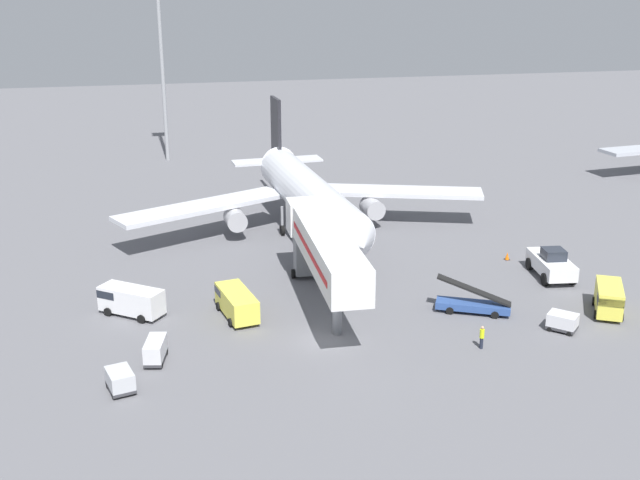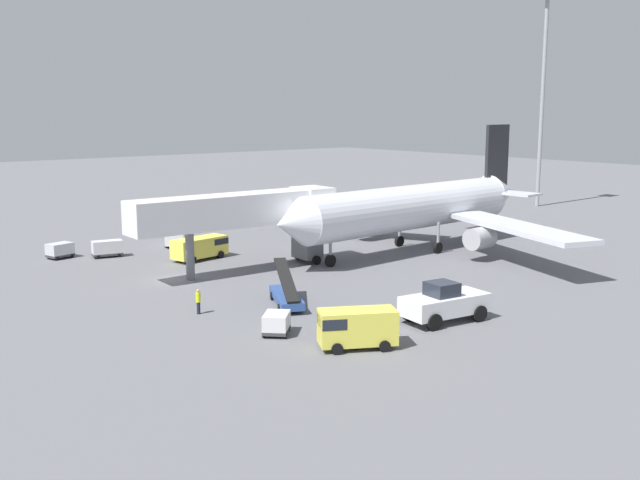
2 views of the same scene
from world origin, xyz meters
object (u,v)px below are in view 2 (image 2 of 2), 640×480
baggage_cart_far_left (60,250)px  belt_loader_truck (286,295)px  jet_bridge (247,213)px  baggage_cart_mid_left (107,248)px  safety_cone_alpha (472,299)px  baggage_cart_near_left (276,323)px  service_van_mid_center (179,232)px  apron_light_mast (544,62)px  ground_crew_worker_foreground (198,301)px  airplane_at_gate (416,207)px  pushback_tug (444,303)px  service_van_outer_right (201,247)px  service_van_far_right (355,327)px

baggage_cart_far_left → belt_loader_truck: bearing=13.4°
jet_bridge → belt_loader_truck: size_ratio=3.23×
baggage_cart_mid_left → safety_cone_alpha: 35.36m
baggage_cart_near_left → safety_cone_alpha: 15.51m
baggage_cart_near_left → service_van_mid_center: bearing=161.9°
jet_bridge → apron_light_mast: apron_light_mast is taller
ground_crew_worker_foreground → baggage_cart_far_left: bearing=-179.0°
baggage_cart_mid_left → safety_cone_alpha: bearing=22.3°
airplane_at_gate → belt_loader_truck: bearing=-68.9°
baggage_cart_far_left → safety_cone_alpha: 38.98m
baggage_cart_near_left → jet_bridge: bearing=151.8°
baggage_cart_far_left → ground_crew_worker_foreground: size_ratio=1.45×
pushback_tug → baggage_cart_near_left: (-4.66, -10.25, -0.49)m
safety_cone_alpha → apron_light_mast: bearing=120.2°
jet_bridge → baggage_cart_near_left: (16.35, -8.78, -4.33)m
belt_loader_truck → ground_crew_worker_foreground: (-1.98, -6.02, 0.18)m
airplane_at_gate → service_van_outer_right: (-9.63, -18.70, -3.13)m
pushback_tug → ground_crew_worker_foreground: pushback_tug is taller
pushback_tug → ground_crew_worker_foreground: bearing=-135.3°
service_van_mid_center → pushback_tug: bearing=-0.1°
jet_bridge → baggage_cart_mid_left: jet_bridge is taller
service_van_mid_center → baggage_cart_near_left: 33.13m
safety_cone_alpha → jet_bridge: bearing=-161.5°
pushback_tug → baggage_cart_mid_left: pushback_tug is taller
airplane_at_gate → belt_loader_truck: airplane_at_gate is taller
pushback_tug → service_van_far_right: pushback_tug is taller
baggage_cart_far_left → ground_crew_worker_foreground: (24.98, 0.43, 0.13)m
jet_bridge → baggage_cart_mid_left: (-13.45, -6.96, -4.21)m
airplane_at_gate → pushback_tug: 25.07m
airplane_at_gate → apron_light_mast: (-12.38, 38.20, 15.89)m
service_van_far_right → safety_cone_alpha: service_van_far_right is taller
jet_bridge → belt_loader_truck: bearing=-20.5°
airplane_at_gate → ground_crew_worker_foreground: (6.65, -28.35, -3.39)m
ground_crew_worker_foreground → airplane_at_gate: bearing=103.2°
airplane_at_gate → service_van_outer_right: bearing=-117.2°
service_van_far_right → baggage_cart_near_left: size_ratio=1.93×
baggage_cart_near_left → pushback_tug: bearing=65.5°
service_van_mid_center → baggage_cart_far_left: size_ratio=2.08×
jet_bridge → service_van_mid_center: jet_bridge is taller
service_van_far_right → baggage_cart_near_left: service_van_far_right is taller
airplane_at_gate → pushback_tug: (18.45, -16.69, -3.06)m
airplane_at_gate → baggage_cart_near_left: airplane_at_gate is taller
service_van_outer_right → baggage_cart_far_left: (-8.71, -10.08, -0.38)m
apron_light_mast → pushback_tug: bearing=-60.7°
baggage_cart_mid_left → ground_crew_worker_foreground: 22.89m
pushback_tug → baggage_cart_far_left: 38.72m
service_van_far_right → baggage_cart_far_left: 37.40m
jet_bridge → service_van_outer_right: (-7.07, -0.55, -3.91)m
airplane_at_gate → baggage_cart_near_left: (13.79, -26.94, -3.56)m
pushback_tug → airplane_at_gate: bearing=137.9°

